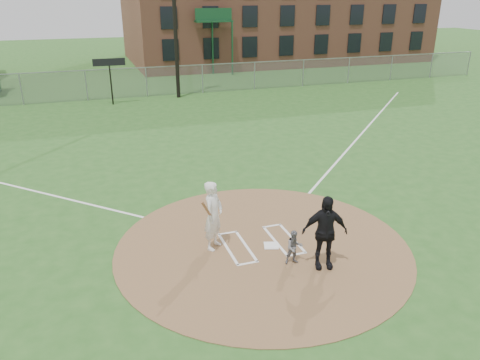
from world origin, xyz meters
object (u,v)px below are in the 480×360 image
object	(u,v)px
home_plate	(271,246)
batter_at_plate	(213,215)
umpire	(325,232)
catcher	(294,247)

from	to	relation	value
home_plate	batter_at_plate	world-z (taller)	batter_at_plate
umpire	home_plate	bearing A→B (deg)	137.47
catcher	batter_at_plate	size ratio (longest dim) A/B	0.48
catcher	batter_at_plate	bearing A→B (deg)	145.11
umpire	batter_at_plate	xyz separation A→B (m)	(-2.45, 1.88, -0.01)
home_plate	umpire	world-z (taller)	umpire
home_plate	batter_at_plate	size ratio (longest dim) A/B	0.20
batter_at_plate	catcher	bearing A→B (deg)	-39.94
umpire	batter_at_plate	distance (m)	3.09
catcher	umpire	distance (m)	0.93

